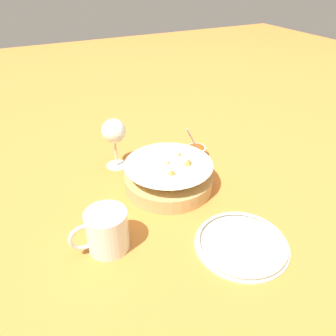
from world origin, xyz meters
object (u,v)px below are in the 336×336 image
object	(u,v)px
sauce_cup	(196,151)
side_plate	(242,243)
food_basket	(169,176)
wine_glass	(114,133)
beer_mug	(107,232)

from	to	relation	value
sauce_cup	side_plate	world-z (taller)	sauce_cup
food_basket	wine_glass	bearing A→B (deg)	-61.24
sauce_cup	side_plate	xyz separation A→B (m)	(0.11, 0.38, -0.01)
beer_mug	side_plate	world-z (taller)	beer_mug
sauce_cup	beer_mug	size ratio (longest dim) A/B	0.83
side_plate	wine_glass	bearing A→B (deg)	-72.51
wine_glass	beer_mug	world-z (taller)	wine_glass
sauce_cup	beer_mug	world-z (taller)	sauce_cup
sauce_cup	wine_glass	world-z (taller)	wine_glass
wine_glass	food_basket	bearing A→B (deg)	118.76
sauce_cup	beer_mug	distance (m)	0.45
beer_mug	side_plate	size ratio (longest dim) A/B	0.62
food_basket	wine_glass	xyz separation A→B (m)	(0.09, -0.17, 0.08)
sauce_cup	side_plate	bearing A→B (deg)	74.49
food_basket	beer_mug	world-z (taller)	same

